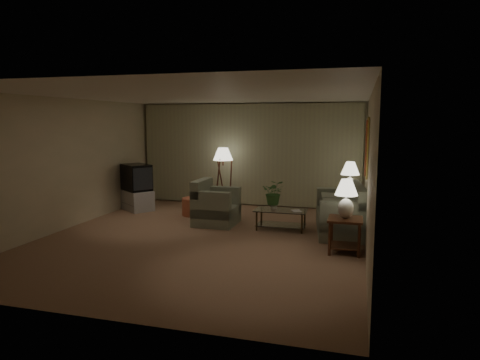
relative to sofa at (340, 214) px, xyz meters
name	(u,v)px	position (x,y,z in m)	size (l,w,h in m)	color
ground	(203,238)	(-2.50, -1.15, -0.39)	(7.00, 7.00, 0.00)	#9D6E56
room_shell	(227,143)	(-2.48, 0.36, 1.36)	(6.04, 7.02, 2.72)	#C0B693
sofa	(340,214)	(0.00, 0.00, 0.00)	(1.95, 1.30, 0.77)	gray
armchair	(216,207)	(-2.61, -0.01, 0.00)	(0.93, 0.88, 0.77)	gray
side_table_near	(345,229)	(0.15, -1.35, 0.03)	(0.57, 0.57, 0.60)	#3A1C0F
side_table_far	(349,202)	(0.15, 1.25, 0.00)	(0.44, 0.37, 0.60)	#3A1C0F
table_lamp_near	(346,195)	(0.15, -1.35, 0.61)	(0.39, 0.39, 0.67)	silver
table_lamp_far	(350,175)	(0.15, 1.25, 0.64)	(0.42, 0.42, 0.72)	silver
coffee_table	(281,216)	(-1.18, -0.10, -0.11)	(1.07, 0.58, 0.41)	silver
tv_cabinet	(137,200)	(-5.05, 0.90, -0.14)	(1.05, 0.98, 0.50)	#B0B0B3
crt_tv	(136,177)	(-5.05, 0.90, 0.44)	(0.94, 0.89, 0.66)	black
floor_lamp	(223,177)	(-3.00, 1.68, 0.43)	(0.51, 0.51, 1.56)	#3A1C0F
ottoman	(195,206)	(-3.40, 0.72, -0.18)	(0.62, 0.62, 0.41)	#A75138
vase	(274,206)	(-1.33, -0.10, 0.10)	(0.14, 0.14, 0.14)	white
flowers	(274,190)	(-1.33, -0.10, 0.43)	(0.47, 0.40, 0.52)	#386D30
book	(292,211)	(-0.93, -0.20, 0.04)	(0.17, 0.24, 0.02)	olive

